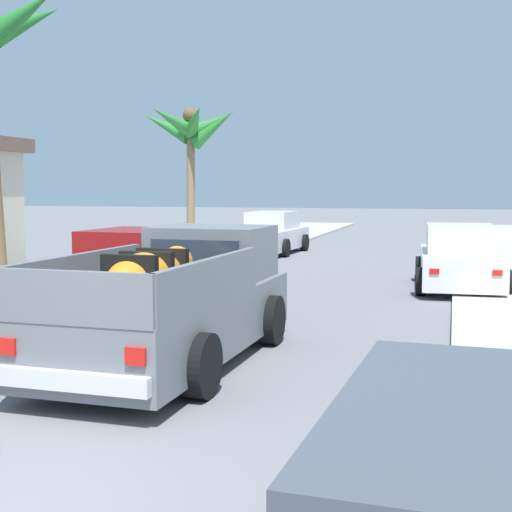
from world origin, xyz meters
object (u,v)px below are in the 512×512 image
object	(u,v)px
car_left_near	(272,234)
car_right_mid	(133,268)
palm_tree_right_mid	(190,131)
car_right_near	(459,259)
pickup_truck	(177,303)

from	to	relation	value
car_left_near	car_right_mid	world-z (taller)	same
car_left_near	palm_tree_right_mid	world-z (taller)	palm_tree_right_mid
car_right_near	palm_tree_right_mid	distance (m)	13.35
car_right_mid	pickup_truck	bearing A→B (deg)	-58.14
car_right_near	car_right_mid	bearing A→B (deg)	-150.29
car_right_mid	palm_tree_right_mid	world-z (taller)	palm_tree_right_mid
car_left_near	car_right_near	distance (m)	10.28
car_right_mid	palm_tree_right_mid	distance (m)	12.91
pickup_truck	car_right_near	bearing A→B (deg)	65.43
pickup_truck	palm_tree_right_mid	world-z (taller)	palm_tree_right_mid
car_left_near	car_right_near	bearing A→B (deg)	-49.93
car_left_near	car_right_near	world-z (taller)	same
pickup_truck	car_right_near	distance (m)	9.19
pickup_truck	car_right_mid	xyz separation A→B (m)	(-2.83, 4.56, -0.10)
car_right_near	palm_tree_right_mid	size ratio (longest dim) A/B	0.79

